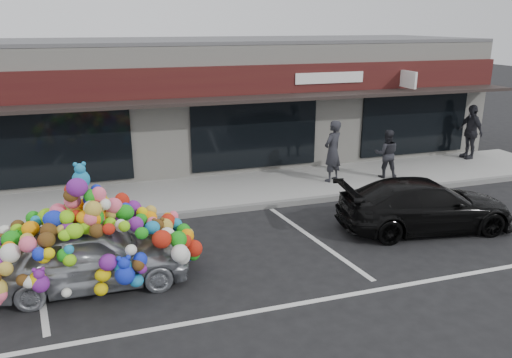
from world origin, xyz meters
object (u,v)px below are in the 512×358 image
object	(u,v)px
toy_car	(89,247)
pedestrian_a	(333,151)
black_sedan	(425,205)
pedestrian_b	(387,154)
pedestrian_c	(470,132)

from	to	relation	value
toy_car	pedestrian_a	world-z (taller)	toy_car
black_sedan	pedestrian_b	bearing A→B (deg)	-9.73
toy_car	black_sedan	xyz separation A→B (m)	(7.79, 0.41, -0.18)
toy_car	black_sedan	world-z (taller)	toy_car
black_sedan	pedestrian_b	world-z (taller)	pedestrian_b
pedestrian_c	pedestrian_a	bearing A→B (deg)	-78.77
black_sedan	pedestrian_a	distance (m)	3.88
black_sedan	pedestrian_a	xyz separation A→B (m)	(-0.65, 3.80, 0.48)
black_sedan	pedestrian_a	size ratio (longest dim) A/B	2.24
black_sedan	pedestrian_c	size ratio (longest dim) A/B	2.20
pedestrian_a	pedestrian_b	xyz separation A→B (m)	(1.80, -0.15, -0.19)
toy_car	pedestrian_b	bearing A→B (deg)	-64.77
pedestrian_a	pedestrian_c	distance (m)	6.03
black_sedan	toy_car	bearing A→B (deg)	100.94
pedestrian_c	pedestrian_b	bearing A→B (deg)	-72.75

